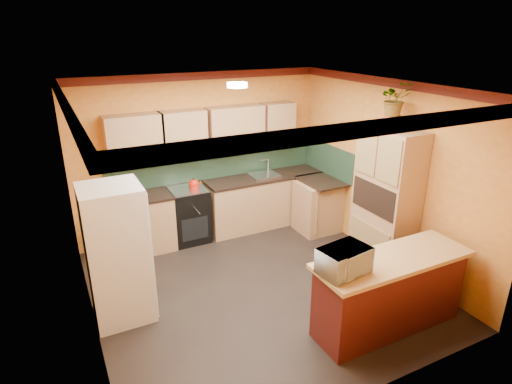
{
  "coord_description": "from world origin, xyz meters",
  "views": [
    {
      "loc": [
        -2.28,
        -4.47,
        3.33
      ],
      "look_at": [
        0.19,
        0.45,
        1.22
      ],
      "focal_mm": 30.0,
      "sensor_mm": 36.0,
      "label": 1
    }
  ],
  "objects_px": {
    "microwave": "(344,261)",
    "pantry": "(386,202)",
    "stove": "(189,215)",
    "base_cabinets_back": "(224,209)",
    "fridge": "(117,254)",
    "breakfast_bar": "(389,295)"
  },
  "relations": [
    {
      "from": "fridge",
      "to": "pantry",
      "type": "bearing_deg",
      "value": -8.65
    },
    {
      "from": "base_cabinets_back",
      "to": "fridge",
      "type": "height_order",
      "value": "fridge"
    },
    {
      "from": "base_cabinets_back",
      "to": "breakfast_bar",
      "type": "height_order",
      "value": "same"
    },
    {
      "from": "stove",
      "to": "pantry",
      "type": "height_order",
      "value": "pantry"
    },
    {
      "from": "pantry",
      "to": "fridge",
      "type": "bearing_deg",
      "value": 171.35
    },
    {
      "from": "microwave",
      "to": "pantry",
      "type": "bearing_deg",
      "value": 26.18
    },
    {
      "from": "stove",
      "to": "microwave",
      "type": "bearing_deg",
      "value": -78.36
    },
    {
      "from": "stove",
      "to": "base_cabinets_back",
      "type": "bearing_deg",
      "value": 0.0
    },
    {
      "from": "stove",
      "to": "pantry",
      "type": "relative_size",
      "value": 0.43
    },
    {
      "from": "fridge",
      "to": "breakfast_bar",
      "type": "distance_m",
      "value": 3.21
    },
    {
      "from": "stove",
      "to": "fridge",
      "type": "height_order",
      "value": "fridge"
    },
    {
      "from": "microwave",
      "to": "stove",
      "type": "bearing_deg",
      "value": 93.19
    },
    {
      "from": "stove",
      "to": "breakfast_bar",
      "type": "height_order",
      "value": "stove"
    },
    {
      "from": "fridge",
      "to": "breakfast_bar",
      "type": "height_order",
      "value": "fridge"
    },
    {
      "from": "base_cabinets_back",
      "to": "fridge",
      "type": "distance_m",
      "value": 2.58
    },
    {
      "from": "fridge",
      "to": "breakfast_bar",
      "type": "xyz_separation_m",
      "value": [
        2.74,
        -1.63,
        -0.41
      ]
    },
    {
      "from": "fridge",
      "to": "microwave",
      "type": "xyz_separation_m",
      "value": [
        2.04,
        -1.63,
        0.22
      ]
    },
    {
      "from": "microwave",
      "to": "breakfast_bar",
      "type": "bearing_deg",
      "value": -8.45
    },
    {
      "from": "stove",
      "to": "breakfast_bar",
      "type": "xyz_separation_m",
      "value": [
        1.36,
        -3.2,
        -0.02
      ]
    },
    {
      "from": "base_cabinets_back",
      "to": "microwave",
      "type": "height_order",
      "value": "microwave"
    },
    {
      "from": "base_cabinets_back",
      "to": "microwave",
      "type": "xyz_separation_m",
      "value": [
        0.03,
        -3.2,
        0.63
      ]
    },
    {
      "from": "base_cabinets_back",
      "to": "pantry",
      "type": "height_order",
      "value": "pantry"
    }
  ]
}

